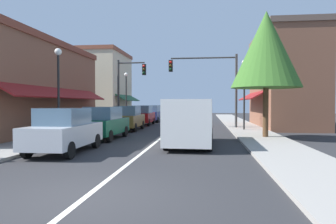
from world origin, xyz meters
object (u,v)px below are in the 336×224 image
traffic_signal_mast_arm (212,78)px  street_lamp_left_far (126,89)px  van_in_lane (191,121)px  street_lamp_left_near (58,79)px  parked_car_second_left (104,123)px  traffic_signal_left_corner (127,83)px  parked_car_nearest_left (65,131)px  street_lamp_right_mid (244,84)px  parked_car_far_left (142,115)px  tree_right_near (266,50)px  parked_car_distant_left (152,114)px  parked_car_third_left (128,118)px

traffic_signal_mast_arm → street_lamp_left_far: traffic_signal_mast_arm is taller
van_in_lane → street_lamp_left_near: bearing=175.1°
parked_car_second_left → street_lamp_left_far: street_lamp_left_far is taller
traffic_signal_left_corner → parked_car_nearest_left: bearing=-85.9°
traffic_signal_mast_arm → street_lamp_right_mid: (2.18, -1.84, -0.57)m
parked_car_nearest_left → street_lamp_right_mid: 13.63m
parked_car_far_left → traffic_signal_left_corner: size_ratio=0.74×
parked_car_far_left → tree_right_near: (8.91, -9.76, 4.00)m
traffic_signal_left_corner → tree_right_near: size_ratio=0.80×
street_lamp_right_mid → van_in_lane: bearing=-113.1°
van_in_lane → traffic_signal_left_corner: (-5.81, 10.97, 2.49)m
parked_car_second_left → traffic_signal_mast_arm: (6.04, 7.72, 3.04)m
parked_car_nearest_left → parked_car_second_left: bearing=89.4°
parked_car_distant_left → traffic_signal_mast_arm: 10.38m
parked_car_second_left → traffic_signal_left_corner: size_ratio=0.74×
traffic_signal_left_corner → street_lamp_right_mid: 9.69m
street_lamp_left_near → tree_right_near: tree_right_near is taller
parked_car_nearest_left → tree_right_near: size_ratio=0.59×
street_lamp_right_mid → parked_car_far_left: bearing=148.8°
parked_car_distant_left → street_lamp_left_near: 17.11m
street_lamp_left_far → traffic_signal_left_corner: bearing=-74.2°
parked_car_third_left → parked_car_distant_left: 10.01m
parked_car_far_left → traffic_signal_left_corner: (-0.86, -2.00, 2.76)m
parked_car_second_left → tree_right_near: 9.73m
parked_car_third_left → street_lamp_left_far: street_lamp_left_far is taller
parked_car_distant_left → van_in_lane: 18.27m
parked_car_third_left → street_lamp_left_far: size_ratio=0.83×
parked_car_nearest_left → tree_right_near: 11.30m
tree_right_near → parked_car_distant_left: bearing=121.6°
parked_car_third_left → traffic_signal_left_corner: 4.46m
parked_car_distant_left → tree_right_near: 17.36m
parked_car_second_left → parked_car_third_left: size_ratio=1.01×
parked_car_far_left → street_lamp_left_near: bearing=-99.4°
parked_car_far_left → parked_car_nearest_left: bearing=-90.5°
street_lamp_right_mid → traffic_signal_mast_arm: bearing=139.9°
parked_car_distant_left → parked_car_far_left: bearing=-89.9°
parked_car_nearest_left → parked_car_second_left: 4.70m
parked_car_far_left → parked_car_distant_left: (0.06, 4.63, 0.00)m
parked_car_far_left → street_lamp_right_mid: (8.33, -5.04, 2.47)m
parked_car_nearest_left → parked_car_distant_left: same height
traffic_signal_left_corner → street_lamp_left_near: traffic_signal_left_corner is taller
van_in_lane → street_lamp_right_mid: street_lamp_right_mid is taller
street_lamp_left_near → street_lamp_right_mid: bearing=35.2°
street_lamp_left_near → parked_car_far_left: bearing=81.5°
parked_car_distant_left → parked_car_third_left: bearing=-89.2°
tree_right_near → street_lamp_left_near: bearing=-167.2°
van_in_lane → parked_car_far_left: bearing=112.3°
parked_car_distant_left → street_lamp_left_near: bearing=-95.5°
van_in_lane → traffic_signal_mast_arm: (1.20, 9.77, 2.77)m
van_in_lane → traffic_signal_mast_arm: traffic_signal_mast_arm is taller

